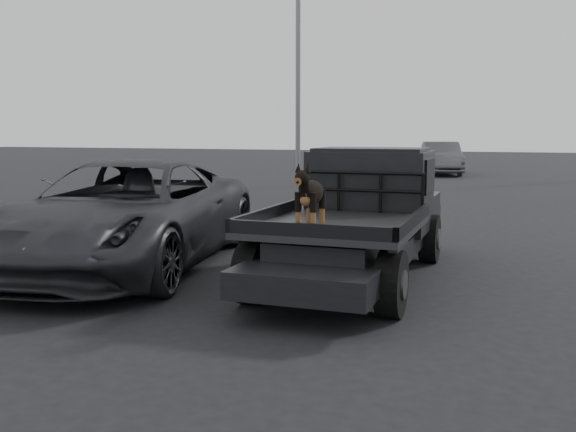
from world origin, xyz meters
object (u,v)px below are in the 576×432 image
(dog, at_px, (310,198))
(parked_suv, at_px, (126,214))
(flatbed_ute, at_px, (355,246))
(distant_car_a, at_px, (441,158))

(dog, relative_size, parked_suv, 0.13)
(flatbed_ute, distance_m, distant_car_a, 22.66)
(flatbed_ute, xyz_separation_m, parked_suv, (-3.45, -0.40, 0.35))
(flatbed_ute, distance_m, dog, 1.82)
(flatbed_ute, height_order, distant_car_a, distant_car_a)
(dog, height_order, distant_car_a, dog)
(distant_car_a, bearing_deg, dog, -99.76)
(flatbed_ute, relative_size, dog, 7.30)
(parked_suv, height_order, distant_car_a, parked_suv)
(dog, xyz_separation_m, distant_car_a, (-1.26, 24.23, -0.52))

